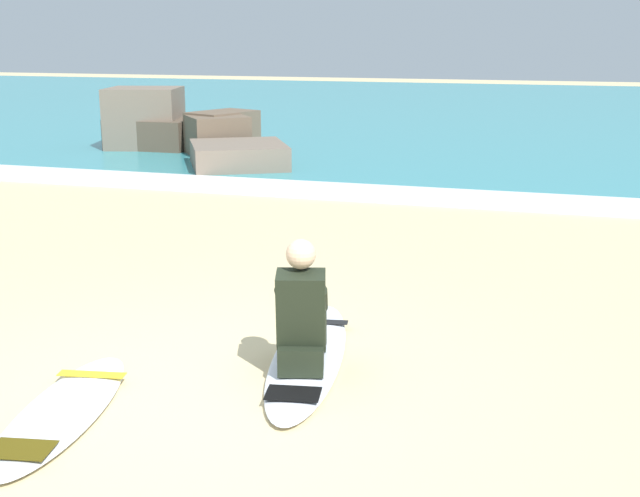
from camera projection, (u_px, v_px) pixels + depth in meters
The scene contains 7 objects.
ground_plane at pixel (199, 394), 5.59m from camera, with size 80.00×80.00×0.00m, color beige.
sea at pixel (489, 113), 24.88m from camera, with size 80.00×28.00×0.10m, color teal.
breaking_foam at pixel (402, 195), 12.19m from camera, with size 80.00×0.90×0.11m, color white.
surfboard_main at pixel (308, 356), 6.16m from camera, with size 0.91×2.41×0.08m.
surfer_seated at pixel (302, 317), 5.81m from camera, with size 0.51×0.76×0.95m.
surfboard_spare_near at pixel (62, 411), 5.26m from camera, with size 0.83×1.85×0.08m.
rock_outcrop_distant at pixel (183, 134), 16.21m from camera, with size 4.78×3.77×1.32m.
Camera 1 is at (2.27, -4.69, 2.39)m, focal length 45.82 mm.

